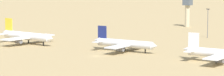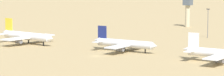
{
  "view_description": "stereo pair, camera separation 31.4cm",
  "coord_description": "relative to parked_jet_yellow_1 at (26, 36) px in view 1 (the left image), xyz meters",
  "views": [
    {
      "loc": [
        144.16,
        -211.87,
        38.71
      ],
      "look_at": [
        -3.96,
        19.11,
        6.0
      ],
      "focal_mm": 93.81,
      "sensor_mm": 36.0,
      "label": 1
    },
    {
      "loc": [
        144.42,
        -211.7,
        38.71
      ],
      "look_at": [
        -3.96,
        19.11,
        6.0
      ],
      "focal_mm": 93.81,
      "sensor_mm": 36.0,
      "label": 2
    }
  ],
  "objects": [
    {
      "name": "parked_jet_white_3",
      "position": [
        107.79,
        -2.8,
        -0.29
      ],
      "size": [
        35.37,
        29.57,
        11.72
      ],
      "rotation": [
        0.0,
        0.0,
        -0.01
      ],
      "color": "white",
      "rests_on": "ground"
    },
    {
      "name": "control_tower",
      "position": [
        31.72,
        125.24,
        7.08
      ],
      "size": [
        5.2,
        5.2,
        18.58
      ],
      "color": "#C6B793",
      "rests_on": "ground"
    },
    {
      "name": "ground",
      "position": [
        54.36,
        -15.92,
        -4.13
      ],
      "size": [
        4000.0,
        4000.0,
        0.0
      ],
      "primitive_type": "plane",
      "color": "tan"
    },
    {
      "name": "parked_jet_navy_2",
      "position": [
        56.98,
        3.46,
        -0.36
      ],
      "size": [
        34.65,
        28.95,
        11.49
      ],
      "rotation": [
        0.0,
        0.0,
        0.0
      ],
      "color": "silver",
      "rests_on": "ground"
    },
    {
      "name": "parked_jet_yellow_1",
      "position": [
        0.0,
        0.0,
        0.0
      ],
      "size": [
        38.16,
        32.3,
        12.6
      ],
      "rotation": [
        0.0,
        0.0,
        -0.11
      ],
      "color": "white",
      "rests_on": "ground"
    },
    {
      "name": "light_pole_mid",
      "position": [
        68.0,
        74.98,
        5.31
      ],
      "size": [
        1.8,
        0.5,
        16.45
      ],
      "color": "#59595E",
      "rests_on": "ground"
    }
  ]
}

